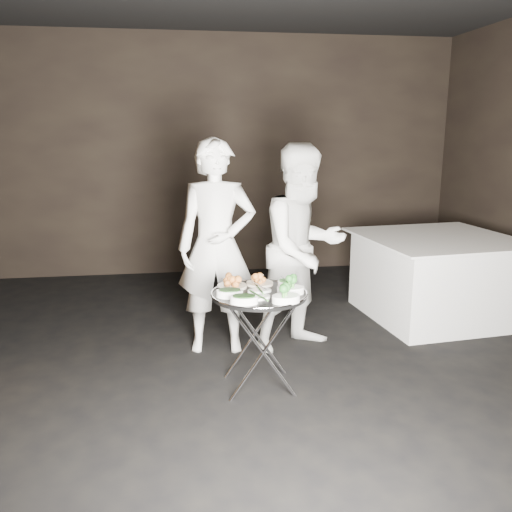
{
  "coord_description": "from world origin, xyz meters",
  "views": [
    {
      "loc": [
        -0.6,
        -3.49,
        1.84
      ],
      "look_at": [
        -0.05,
        0.26,
        0.95
      ],
      "focal_mm": 38.0,
      "sensor_mm": 36.0,
      "label": 1
    }
  ],
  "objects": [
    {
      "name": "broccoli_bowl_b",
      "position": [
        0.1,
        -0.12,
        0.75
      ],
      "size": [
        0.21,
        0.17,
        0.08
      ],
      "rotation": [
        0.0,
        0.0,
        0.17
      ],
      "color": "white",
      "rests_on": "serving_tray"
    },
    {
      "name": "floor",
      "position": [
        0.0,
        0.0,
        -0.03
      ],
      "size": [
        6.0,
        7.0,
        0.05
      ],
      "primitive_type": "cube",
      "color": "black",
      "rests_on": "ground"
    },
    {
      "name": "waiter_left",
      "position": [
        -0.28,
        0.88,
        0.89
      ],
      "size": [
        0.69,
        0.49,
        1.78
      ],
      "primitive_type": "imported",
      "rotation": [
        0.0,
        0.0,
        -0.1
      ],
      "color": "white",
      "rests_on": "floor"
    },
    {
      "name": "greens_bowl",
      "position": [
        0.17,
        0.23,
        0.75
      ],
      "size": [
        0.12,
        0.12,
        0.07
      ],
      "rotation": [
        0.0,
        0.0,
        0.26
      ],
      "color": "white",
      "rests_on": "serving_tray"
    },
    {
      "name": "waiter_right",
      "position": [
        0.44,
        0.82,
        0.87
      ],
      "size": [
        1.04,
        0.94,
        1.74
      ],
      "primitive_type": "imported",
      "rotation": [
        0.0,
        0.0,
        0.41
      ],
      "color": "white",
      "rests_on": "floor"
    },
    {
      "name": "potato_plate_b",
      "position": [
        -0.01,
        0.32,
        0.75
      ],
      "size": [
        0.2,
        0.2,
        0.07
      ],
      "rotation": [
        0.0,
        0.0,
        -0.35
      ],
      "color": "beige",
      "rests_on": "serving_tray"
    },
    {
      "name": "spinach_bowl_b",
      "position": [
        -0.18,
        -0.11,
        0.75
      ],
      "size": [
        0.2,
        0.15,
        0.08
      ],
      "rotation": [
        0.0,
        0.0,
        -0.15
      ],
      "color": "white",
      "rests_on": "serving_tray"
    },
    {
      "name": "serving_utensils",
      "position": [
        -0.03,
        0.18,
        0.77
      ],
      "size": [
        0.58,
        0.43,
        0.01
      ],
      "color": "silver",
      "rests_on": "serving_tray"
    },
    {
      "name": "broccoli_bowl_a",
      "position": [
        0.17,
        0.06,
        0.75
      ],
      "size": [
        0.19,
        0.14,
        0.08
      ],
      "rotation": [
        0.0,
        0.0,
        -0.02
      ],
      "color": "white",
      "rests_on": "serving_tray"
    },
    {
      "name": "wall_back",
      "position": [
        0.0,
        3.52,
        1.5
      ],
      "size": [
        6.0,
        0.05,
        3.0
      ],
      "primitive_type": "cube",
      "color": "black",
      "rests_on": "floor"
    },
    {
      "name": "potato_plate_a",
      "position": [
        -0.22,
        0.27,
        0.75
      ],
      "size": [
        0.22,
        0.22,
        0.08
      ],
      "rotation": [
        0.0,
        0.0,
        -0.12
      ],
      "color": "beige",
      "rests_on": "serving_tray"
    },
    {
      "name": "asparagus_plate_a",
      "position": [
        -0.04,
        0.13,
        0.73
      ],
      "size": [
        0.18,
        0.11,
        0.04
      ],
      "rotation": [
        0.0,
        0.0,
        0.06
      ],
      "color": "white",
      "rests_on": "serving_tray"
    },
    {
      "name": "tray_stand",
      "position": [
        -0.05,
        0.11,
        0.39
      ],
      "size": [
        0.48,
        0.4,
        0.7
      ],
      "rotation": [
        0.0,
        0.0,
        -0.16
      ],
      "color": "silver",
      "rests_on": "floor"
    },
    {
      "name": "dining_table",
      "position": [
        1.93,
        1.37,
        0.41
      ],
      "size": [
        1.43,
        1.43,
        0.82
      ],
      "rotation": [
        0.0,
        0.0,
        0.11
      ],
      "color": "white",
      "rests_on": "floor"
    },
    {
      "name": "asparagus_plate_b",
      "position": [
        -0.07,
        -0.03,
        0.73
      ],
      "size": [
        0.19,
        0.15,
        0.04
      ],
      "rotation": [
        0.0,
        0.0,
        0.33
      ],
      "color": "white",
      "rests_on": "serving_tray"
    },
    {
      "name": "serving_tray",
      "position": [
        -0.05,
        0.11,
        0.71
      ],
      "size": [
        0.69,
        0.69,
        0.04
      ],
      "color": "black",
      "rests_on": "tray_stand"
    },
    {
      "name": "spinach_bowl_a",
      "position": [
        -0.26,
        0.05,
        0.75
      ],
      "size": [
        0.2,
        0.14,
        0.08
      ],
      "rotation": [
        0.0,
        0.0,
        -0.14
      ],
      "color": "white",
      "rests_on": "serving_tray"
    }
  ]
}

